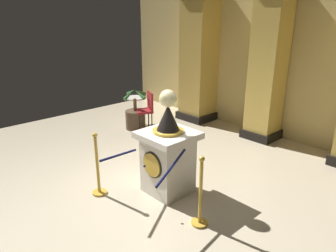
% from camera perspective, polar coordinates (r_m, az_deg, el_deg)
% --- Properties ---
extents(ground_plane, '(10.01, 10.01, 0.00)m').
position_cam_1_polar(ground_plane, '(5.29, -5.89, -12.43)').
color(ground_plane, beige).
extents(back_wall, '(10.01, 0.16, 3.62)m').
position_cam_1_polar(back_wall, '(7.87, 19.48, 11.23)').
color(back_wall, tan).
rests_on(back_wall, ground_plane).
extents(pedestal_clock, '(0.82, 0.82, 1.74)m').
position_cam_1_polar(pedestal_clock, '(5.07, -0.03, -5.21)').
color(pedestal_clock, silver).
rests_on(pedestal_clock, ground_plane).
extents(stanchion_near, '(0.24, 0.24, 1.08)m').
position_cam_1_polar(stanchion_near, '(5.24, -12.65, -8.34)').
color(stanchion_near, gold).
rests_on(stanchion_near, ground_plane).
extents(stanchion_far, '(0.24, 0.24, 1.05)m').
position_cam_1_polar(stanchion_far, '(4.45, 5.90, -13.49)').
color(stanchion_far, gold).
rests_on(stanchion_far, ground_plane).
extents(velvet_rope, '(1.17, 1.16, 0.22)m').
position_cam_1_polar(velvet_rope, '(4.59, -4.35, -6.36)').
color(velvet_rope, '#141947').
extents(column_left, '(0.95, 0.95, 3.48)m').
position_cam_1_polar(column_left, '(8.69, 5.75, 12.31)').
color(column_left, black).
rests_on(column_left, ground_plane).
extents(column_centre_rear, '(0.78, 0.78, 3.48)m').
position_cam_1_polar(column_centre_rear, '(7.51, 17.83, 10.40)').
color(column_centre_rear, black).
rests_on(column_centre_rear, ground_plane).
extents(potted_palm_left, '(0.74, 0.73, 1.09)m').
position_cam_1_polar(potted_palm_left, '(8.15, -5.96, 1.69)').
color(potted_palm_left, '#4C3828').
rests_on(potted_palm_left, ground_plane).
extents(cafe_table, '(0.55, 0.55, 0.72)m').
position_cam_1_polar(cafe_table, '(8.57, -5.93, 3.54)').
color(cafe_table, '#332D28').
rests_on(cafe_table, ground_plane).
extents(cafe_chair_red, '(0.53, 0.53, 0.96)m').
position_cam_1_polar(cafe_chair_red, '(8.05, -3.89, 3.43)').
color(cafe_chair_red, black).
rests_on(cafe_chair_red, ground_plane).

